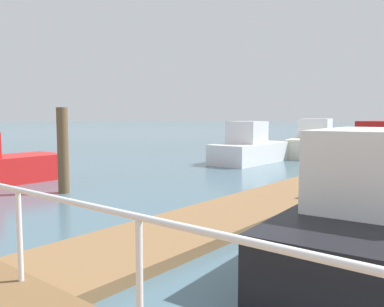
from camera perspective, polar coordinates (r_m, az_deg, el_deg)
The scene contains 5 objects.
floating_dock at distance 10.73m, azimuth 11.12°, elevation -6.54°, with size 14.87×2.00×0.18m, color olive.
boardwalk_railing at distance 4.12m, azimuth -17.00°, elevation -9.14°, with size 0.06×21.47×1.08m.
dock_piling_3 at distance 12.46m, azimuth -17.82°, elevation 0.41°, with size 0.33×0.33×2.54m, color brown.
moored_boat_0 at distance 24.52m, azimuth 16.88°, elevation 1.59°, with size 6.10×3.29×2.15m.
moored_boat_1 at distance 19.96m, azimuth 8.12°, elevation 0.73°, with size 4.84×2.04×2.04m.
Camera 1 is at (-5.37, 4.35, 2.26)m, focal length 37.63 mm.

